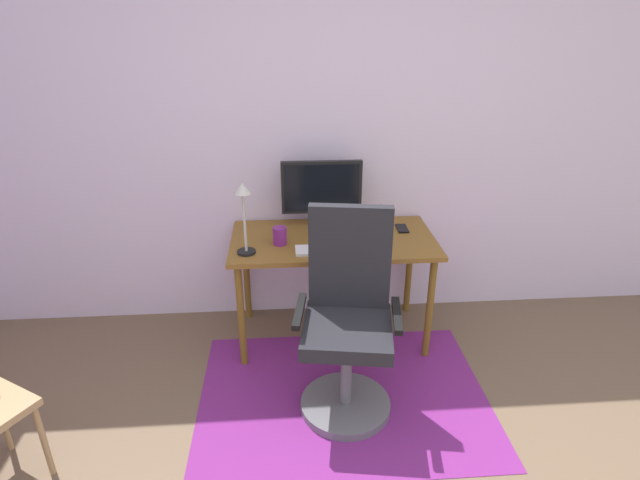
{
  "coord_description": "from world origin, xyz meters",
  "views": [
    {
      "loc": [
        -0.41,
        -1.1,
        2.02
      ],
      "look_at": [
        -0.21,
        1.55,
        0.83
      ],
      "focal_mm": 28.41,
      "sensor_mm": 36.0,
      "label": 1
    }
  ],
  "objects_px": {
    "monitor": "(322,190)",
    "cell_phone": "(402,228)",
    "desk": "(333,249)",
    "desk_lamp": "(243,206)",
    "computer_mouse": "(380,246)",
    "office_chair": "(348,329)",
    "keyboard": "(332,250)",
    "coffee_cup": "(280,236)"
  },
  "relations": [
    {
      "from": "monitor",
      "to": "cell_phone",
      "type": "xyz_separation_m",
      "value": [
        0.52,
        -0.08,
        -0.25
      ]
    },
    {
      "from": "desk",
      "to": "desk_lamp",
      "type": "distance_m",
      "value": 0.67
    },
    {
      "from": "computer_mouse",
      "to": "office_chair",
      "type": "distance_m",
      "value": 0.6
    },
    {
      "from": "keyboard",
      "to": "computer_mouse",
      "type": "relative_size",
      "value": 4.13
    },
    {
      "from": "desk",
      "to": "cell_phone",
      "type": "xyz_separation_m",
      "value": [
        0.47,
        0.11,
        0.08
      ]
    },
    {
      "from": "monitor",
      "to": "computer_mouse",
      "type": "height_order",
      "value": "monitor"
    },
    {
      "from": "computer_mouse",
      "to": "office_chair",
      "type": "height_order",
      "value": "office_chair"
    },
    {
      "from": "computer_mouse",
      "to": "office_chair",
      "type": "bearing_deg",
      "value": -117.75
    },
    {
      "from": "monitor",
      "to": "desk_lamp",
      "type": "bearing_deg",
      "value": -141.73
    },
    {
      "from": "keyboard",
      "to": "coffee_cup",
      "type": "xyz_separation_m",
      "value": [
        -0.31,
        0.12,
        0.05
      ]
    },
    {
      "from": "desk",
      "to": "coffee_cup",
      "type": "distance_m",
      "value": 0.36
    },
    {
      "from": "keyboard",
      "to": "office_chair",
      "type": "distance_m",
      "value": 0.53
    },
    {
      "from": "coffee_cup",
      "to": "computer_mouse",
      "type": "bearing_deg",
      "value": -10.19
    },
    {
      "from": "cell_phone",
      "to": "office_chair",
      "type": "distance_m",
      "value": 0.92
    },
    {
      "from": "desk",
      "to": "monitor",
      "type": "relative_size",
      "value": 2.47
    },
    {
      "from": "keyboard",
      "to": "office_chair",
      "type": "height_order",
      "value": "office_chair"
    },
    {
      "from": "cell_phone",
      "to": "office_chair",
      "type": "relative_size",
      "value": 0.12
    },
    {
      "from": "computer_mouse",
      "to": "cell_phone",
      "type": "xyz_separation_m",
      "value": [
        0.2,
        0.28,
        -0.01
      ]
    },
    {
      "from": "computer_mouse",
      "to": "office_chair",
      "type": "relative_size",
      "value": 0.09
    },
    {
      "from": "computer_mouse",
      "to": "coffee_cup",
      "type": "bearing_deg",
      "value": 169.81
    },
    {
      "from": "desk",
      "to": "desk_lamp",
      "type": "height_order",
      "value": "desk_lamp"
    },
    {
      "from": "coffee_cup",
      "to": "desk_lamp",
      "type": "distance_m",
      "value": 0.33
    },
    {
      "from": "keyboard",
      "to": "desk",
      "type": "bearing_deg",
      "value": 82.14
    },
    {
      "from": "desk",
      "to": "cell_phone",
      "type": "bearing_deg",
      "value": 12.83
    },
    {
      "from": "monitor",
      "to": "desk_lamp",
      "type": "height_order",
      "value": "monitor"
    },
    {
      "from": "desk",
      "to": "office_chair",
      "type": "relative_size",
      "value": 1.13
    },
    {
      "from": "cell_phone",
      "to": "computer_mouse",
      "type": "bearing_deg",
      "value": -123.48
    },
    {
      "from": "monitor",
      "to": "office_chair",
      "type": "distance_m",
      "value": 0.98
    },
    {
      "from": "monitor",
      "to": "office_chair",
      "type": "bearing_deg",
      "value": -84.94
    },
    {
      "from": "monitor",
      "to": "keyboard",
      "type": "distance_m",
      "value": 0.46
    },
    {
      "from": "desk",
      "to": "coffee_cup",
      "type": "height_order",
      "value": "coffee_cup"
    },
    {
      "from": "monitor",
      "to": "keyboard",
      "type": "bearing_deg",
      "value": -85.41
    },
    {
      "from": "desk_lamp",
      "to": "computer_mouse",
      "type": "bearing_deg",
      "value": 0.29
    },
    {
      "from": "monitor",
      "to": "coffee_cup",
      "type": "distance_m",
      "value": 0.43
    },
    {
      "from": "desk",
      "to": "keyboard",
      "type": "xyz_separation_m",
      "value": [
        -0.03,
        -0.19,
        0.09
      ]
    },
    {
      "from": "keyboard",
      "to": "coffee_cup",
      "type": "height_order",
      "value": "coffee_cup"
    },
    {
      "from": "desk",
      "to": "desk_lamp",
      "type": "bearing_deg",
      "value": -160.96
    },
    {
      "from": "keyboard",
      "to": "desk_lamp",
      "type": "bearing_deg",
      "value": 178.82
    },
    {
      "from": "desk_lamp",
      "to": "monitor",
      "type": "bearing_deg",
      "value": 38.27
    },
    {
      "from": "desk",
      "to": "computer_mouse",
      "type": "height_order",
      "value": "computer_mouse"
    },
    {
      "from": "cell_phone",
      "to": "desk_lamp",
      "type": "distance_m",
      "value": 1.08
    },
    {
      "from": "desk",
      "to": "coffee_cup",
      "type": "relative_size",
      "value": 11.63
    }
  ]
}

